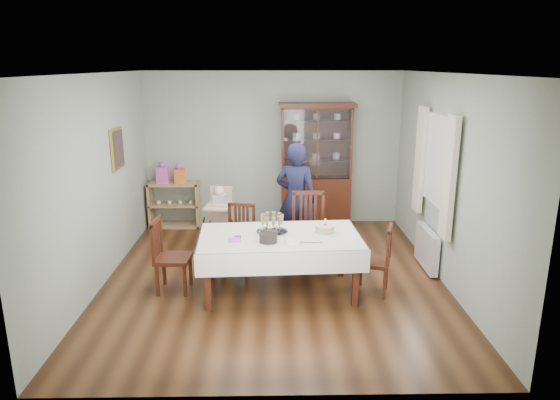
{
  "coord_description": "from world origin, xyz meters",
  "views": [
    {
      "loc": [
        -0.03,
        -6.26,
        2.81
      ],
      "look_at": [
        0.09,
        0.2,
        1.04
      ],
      "focal_mm": 32.0,
      "sensor_mm": 36.0,
      "label": 1
    }
  ],
  "objects_px": {
    "chair_end_left": "(172,270)",
    "champagne_tray": "(272,227)",
    "dining_table": "(280,263)",
    "high_chair": "(220,227)",
    "chair_far_left": "(239,251)",
    "birthday_cake": "(325,229)",
    "china_cabinet": "(316,164)",
    "woman": "(296,199)",
    "chair_far_right": "(309,247)",
    "chair_end_right": "(374,273)",
    "sideboard": "(175,204)",
    "gift_bag_orange": "(180,174)",
    "gift_bag_pink": "(163,173)"
  },
  "relations": [
    {
      "from": "champagne_tray",
      "to": "gift_bag_pink",
      "type": "distance_m",
      "value": 3.22
    },
    {
      "from": "chair_far_right",
      "to": "birthday_cake",
      "type": "distance_m",
      "value": 0.87
    },
    {
      "from": "sideboard",
      "to": "champagne_tray",
      "type": "distance_m",
      "value": 3.17
    },
    {
      "from": "woman",
      "to": "dining_table",
      "type": "bearing_deg",
      "value": 98.09
    },
    {
      "from": "chair_end_right",
      "to": "birthday_cake",
      "type": "xyz_separation_m",
      "value": [
        -0.62,
        0.1,
        0.55
      ]
    },
    {
      "from": "dining_table",
      "to": "high_chair",
      "type": "relative_size",
      "value": 1.98
    },
    {
      "from": "sideboard",
      "to": "chair_far_right",
      "type": "relative_size",
      "value": 0.84
    },
    {
      "from": "sideboard",
      "to": "gift_bag_orange",
      "type": "relative_size",
      "value": 2.56
    },
    {
      "from": "chair_end_right",
      "to": "gift_bag_orange",
      "type": "bearing_deg",
      "value": -116.28
    },
    {
      "from": "birthday_cake",
      "to": "gift_bag_orange",
      "type": "distance_m",
      "value": 3.47
    },
    {
      "from": "dining_table",
      "to": "chair_far_right",
      "type": "distance_m",
      "value": 0.88
    },
    {
      "from": "china_cabinet",
      "to": "chair_end_left",
      "type": "bearing_deg",
      "value": -127.97
    },
    {
      "from": "china_cabinet",
      "to": "dining_table",
      "type": "bearing_deg",
      "value": -104.18
    },
    {
      "from": "chair_far_right",
      "to": "dining_table",
      "type": "bearing_deg",
      "value": -118.05
    },
    {
      "from": "woman",
      "to": "chair_end_right",
      "type": "bearing_deg",
      "value": 143.25
    },
    {
      "from": "dining_table",
      "to": "chair_end_right",
      "type": "relative_size",
      "value": 2.31
    },
    {
      "from": "chair_end_left",
      "to": "birthday_cake",
      "type": "relative_size",
      "value": 3.42
    },
    {
      "from": "sideboard",
      "to": "woman",
      "type": "bearing_deg",
      "value": -33.15
    },
    {
      "from": "china_cabinet",
      "to": "sideboard",
      "type": "xyz_separation_m",
      "value": [
        -2.5,
        0.02,
        -0.72
      ]
    },
    {
      "from": "china_cabinet",
      "to": "chair_far_right",
      "type": "bearing_deg",
      "value": -97.66
    },
    {
      "from": "woman",
      "to": "gift_bag_orange",
      "type": "height_order",
      "value": "woman"
    },
    {
      "from": "chair_far_right",
      "to": "gift_bag_pink",
      "type": "distance_m",
      "value": 3.15
    },
    {
      "from": "woman",
      "to": "birthday_cake",
      "type": "height_order",
      "value": "woman"
    },
    {
      "from": "woman",
      "to": "high_chair",
      "type": "xyz_separation_m",
      "value": [
        -1.15,
        0.08,
        -0.45
      ]
    },
    {
      "from": "chair_far_left",
      "to": "birthday_cake",
      "type": "distance_m",
      "value": 1.43
    },
    {
      "from": "sideboard",
      "to": "chair_far_left",
      "type": "height_order",
      "value": "chair_far_left"
    },
    {
      "from": "sideboard",
      "to": "chair_end_right",
      "type": "relative_size",
      "value": 1.01
    },
    {
      "from": "chair_end_left",
      "to": "woman",
      "type": "xyz_separation_m",
      "value": [
        1.63,
        1.28,
        0.58
      ]
    },
    {
      "from": "chair_end_right",
      "to": "high_chair",
      "type": "bearing_deg",
      "value": -108.04
    },
    {
      "from": "chair_far_right",
      "to": "woman",
      "type": "distance_m",
      "value": 0.8
    },
    {
      "from": "sideboard",
      "to": "birthday_cake",
      "type": "xyz_separation_m",
      "value": [
        2.39,
        -2.64,
        0.41
      ]
    },
    {
      "from": "high_chair",
      "to": "champagne_tray",
      "type": "height_order",
      "value": "high_chair"
    },
    {
      "from": "china_cabinet",
      "to": "gift_bag_orange",
      "type": "height_order",
      "value": "china_cabinet"
    },
    {
      "from": "champagne_tray",
      "to": "chair_far_left",
      "type": "bearing_deg",
      "value": 125.5
    },
    {
      "from": "chair_end_left",
      "to": "champagne_tray",
      "type": "xyz_separation_m",
      "value": [
        1.27,
        0.02,
        0.56
      ]
    },
    {
      "from": "china_cabinet",
      "to": "gift_bag_pink",
      "type": "height_order",
      "value": "china_cabinet"
    },
    {
      "from": "gift_bag_pink",
      "to": "birthday_cake",
      "type": "bearing_deg",
      "value": -45.62
    },
    {
      "from": "dining_table",
      "to": "chair_far_left",
      "type": "bearing_deg",
      "value": 126.94
    },
    {
      "from": "chair_end_right",
      "to": "chair_far_right",
      "type": "bearing_deg",
      "value": -119.1
    },
    {
      "from": "chair_far_left",
      "to": "gift_bag_pink",
      "type": "bearing_deg",
      "value": 140.09
    },
    {
      "from": "dining_table",
      "to": "gift_bag_pink",
      "type": "xyz_separation_m",
      "value": [
        -1.99,
        2.69,
        0.59
      ]
    },
    {
      "from": "high_chair",
      "to": "champagne_tray",
      "type": "distance_m",
      "value": 1.61
    },
    {
      "from": "chair_end_left",
      "to": "high_chair",
      "type": "bearing_deg",
      "value": -16.89
    },
    {
      "from": "woman",
      "to": "birthday_cake",
      "type": "xyz_separation_m",
      "value": [
        0.3,
        -1.27,
        -0.05
      ]
    },
    {
      "from": "chair_far_right",
      "to": "woman",
      "type": "height_order",
      "value": "woman"
    },
    {
      "from": "sideboard",
      "to": "chair_end_right",
      "type": "height_order",
      "value": "chair_end_right"
    },
    {
      "from": "chair_far_left",
      "to": "gift_bag_orange",
      "type": "relative_size",
      "value": 2.6
    },
    {
      "from": "chair_far_right",
      "to": "chair_end_right",
      "type": "height_order",
      "value": "chair_far_right"
    },
    {
      "from": "china_cabinet",
      "to": "birthday_cake",
      "type": "distance_m",
      "value": 2.64
    },
    {
      "from": "chair_end_left",
      "to": "sideboard",
      "type": "bearing_deg",
      "value": 12.49
    }
  ]
}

